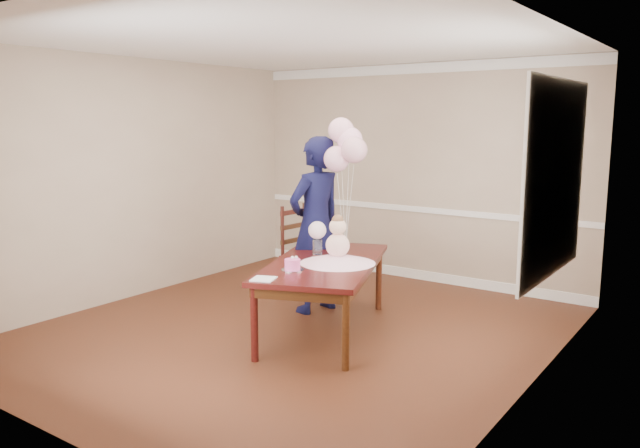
# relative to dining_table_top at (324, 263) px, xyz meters

# --- Properties ---
(floor) EXTENTS (4.50, 5.00, 0.00)m
(floor) POSITION_rel_dining_table_top_xyz_m (-0.26, -0.14, -0.67)
(floor) COLOR #37190D
(floor) RESTS_ON ground
(ceiling) EXTENTS (4.50, 5.00, 0.02)m
(ceiling) POSITION_rel_dining_table_top_xyz_m (-0.26, -0.14, 2.03)
(ceiling) COLOR white
(ceiling) RESTS_ON wall_back
(wall_back) EXTENTS (4.50, 0.02, 2.70)m
(wall_back) POSITION_rel_dining_table_top_xyz_m (-0.26, 2.36, 0.68)
(wall_back) COLOR tan
(wall_back) RESTS_ON floor
(wall_front) EXTENTS (4.50, 0.02, 2.70)m
(wall_front) POSITION_rel_dining_table_top_xyz_m (-0.26, -2.64, 0.68)
(wall_front) COLOR tan
(wall_front) RESTS_ON floor
(wall_left) EXTENTS (0.02, 5.00, 2.70)m
(wall_left) POSITION_rel_dining_table_top_xyz_m (-2.51, -0.14, 0.68)
(wall_left) COLOR tan
(wall_left) RESTS_ON floor
(wall_right) EXTENTS (0.02, 5.00, 2.70)m
(wall_right) POSITION_rel_dining_table_top_xyz_m (1.99, -0.14, 0.68)
(wall_right) COLOR tan
(wall_right) RESTS_ON floor
(chair_rail_trim) EXTENTS (4.50, 0.02, 0.07)m
(chair_rail_trim) POSITION_rel_dining_table_top_xyz_m (-0.26, 2.35, 0.23)
(chair_rail_trim) COLOR white
(chair_rail_trim) RESTS_ON wall_back
(crown_molding) EXTENTS (4.50, 0.02, 0.12)m
(crown_molding) POSITION_rel_dining_table_top_xyz_m (-0.26, 2.35, 1.96)
(crown_molding) COLOR white
(crown_molding) RESTS_ON wall_back
(baseboard_trim) EXTENTS (4.50, 0.02, 0.12)m
(baseboard_trim) POSITION_rel_dining_table_top_xyz_m (-0.26, 2.35, -0.61)
(baseboard_trim) COLOR white
(baseboard_trim) RESTS_ON floor
(window_frame) EXTENTS (0.02, 1.66, 1.56)m
(window_frame) POSITION_rel_dining_table_top_xyz_m (1.97, 0.36, 0.88)
(window_frame) COLOR white
(window_frame) RESTS_ON wall_right
(window_blinds) EXTENTS (0.01, 1.50, 1.40)m
(window_blinds) POSITION_rel_dining_table_top_xyz_m (1.95, 0.36, 0.88)
(window_blinds) COLOR white
(window_blinds) RESTS_ON wall_right
(dining_table_top) EXTENTS (1.53, 2.07, 0.05)m
(dining_table_top) POSITION_rel_dining_table_top_xyz_m (0.00, 0.00, 0.00)
(dining_table_top) COLOR black
(dining_table_top) RESTS_ON table_leg_fl
(table_apron) EXTENTS (1.41, 1.95, 0.09)m
(table_apron) POSITION_rel_dining_table_top_xyz_m (0.00, 0.00, -0.07)
(table_apron) COLOR black
(table_apron) RESTS_ON table_leg_fl
(table_leg_fl) EXTENTS (0.08, 0.08, 0.65)m
(table_leg_fl) POSITION_rel_dining_table_top_xyz_m (-0.06, -0.94, -0.35)
(table_leg_fl) COLOR black
(table_leg_fl) RESTS_ON floor
(table_leg_fr) EXTENTS (0.08, 0.08, 0.65)m
(table_leg_fr) POSITION_rel_dining_table_top_xyz_m (0.67, -0.66, -0.35)
(table_leg_fr) COLOR black
(table_leg_fr) RESTS_ON floor
(table_leg_bl) EXTENTS (0.08, 0.08, 0.65)m
(table_leg_bl) POSITION_rel_dining_table_top_xyz_m (-0.67, 0.66, -0.35)
(table_leg_bl) COLOR black
(table_leg_bl) RESTS_ON floor
(table_leg_br) EXTENTS (0.08, 0.08, 0.65)m
(table_leg_br) POSITION_rel_dining_table_top_xyz_m (0.06, 0.94, -0.35)
(table_leg_br) COLOR black
(table_leg_br) RESTS_ON floor
(baby_skirt) EXTENTS (0.91, 0.91, 0.09)m
(baby_skirt) POSITION_rel_dining_table_top_xyz_m (0.15, 0.01, 0.07)
(baby_skirt) COLOR #FFBBD9
(baby_skirt) RESTS_ON dining_table_top
(baby_torso) EXTENTS (0.22, 0.22, 0.22)m
(baby_torso) POSITION_rel_dining_table_top_xyz_m (0.15, 0.01, 0.19)
(baby_torso) COLOR #FC9FBE
(baby_torso) RESTS_ON baby_skirt
(baby_head) EXTENTS (0.16, 0.16, 0.16)m
(baby_head) POSITION_rel_dining_table_top_xyz_m (0.15, 0.01, 0.37)
(baby_head) COLOR beige
(baby_head) RESTS_ON baby_torso
(baby_hair) EXTENTS (0.11, 0.11, 0.11)m
(baby_hair) POSITION_rel_dining_table_top_xyz_m (0.15, 0.01, 0.42)
(baby_hair) COLOR brown
(baby_hair) RESTS_ON baby_head
(cake_platter) EXTENTS (0.26, 0.26, 0.01)m
(cake_platter) POSITION_rel_dining_table_top_xyz_m (-0.02, -0.46, 0.03)
(cake_platter) COLOR silver
(cake_platter) RESTS_ON dining_table_top
(birthday_cake) EXTENTS (0.18, 0.18, 0.09)m
(birthday_cake) POSITION_rel_dining_table_top_xyz_m (-0.02, -0.46, 0.08)
(birthday_cake) COLOR #F64DA6
(birthday_cake) RESTS_ON cake_platter
(cake_flower_a) EXTENTS (0.03, 0.03, 0.03)m
(cake_flower_a) POSITION_rel_dining_table_top_xyz_m (-0.02, -0.46, 0.14)
(cake_flower_a) COLOR white
(cake_flower_a) RESTS_ON birthday_cake
(cake_flower_b) EXTENTS (0.03, 0.03, 0.03)m
(cake_flower_b) POSITION_rel_dining_table_top_xyz_m (-0.01, -0.43, 0.14)
(cake_flower_b) COLOR silver
(cake_flower_b) RESTS_ON birthday_cake
(rose_vase_near) EXTENTS (0.12, 0.12, 0.15)m
(rose_vase_near) POSITION_rel_dining_table_top_xyz_m (-0.23, 0.21, 0.10)
(rose_vase_near) COLOR silver
(rose_vase_near) RESTS_ON dining_table_top
(roses_near) EXTENTS (0.18, 0.18, 0.18)m
(roses_near) POSITION_rel_dining_table_top_xyz_m (-0.23, 0.21, 0.26)
(roses_near) COLOR silver
(roses_near) RESTS_ON rose_vase_near
(napkin) EXTENTS (0.24, 0.24, 0.01)m
(napkin) POSITION_rel_dining_table_top_xyz_m (-0.02, -0.85, 0.03)
(napkin) COLOR white
(napkin) RESTS_ON dining_table_top
(balloon_weight) EXTENTS (0.05, 0.05, 0.02)m
(balloon_weight) POSITION_rel_dining_table_top_xyz_m (-0.10, 0.51, 0.03)
(balloon_weight) COLOR white
(balloon_weight) RESTS_ON dining_table_top
(balloon_a) EXTENTS (0.26, 0.26, 0.26)m
(balloon_a) POSITION_rel_dining_table_top_xyz_m (-0.18, 0.48, 0.95)
(balloon_a) COLOR #E7A4BD
(balloon_a) RESTS_ON balloon_ribbon_a
(balloon_b) EXTENTS (0.26, 0.26, 0.26)m
(balloon_b) POSITION_rel_dining_table_top_xyz_m (0.01, 0.50, 1.05)
(balloon_b) COLOR #DC9CAE
(balloon_b) RESTS_ON balloon_ribbon_b
(balloon_c) EXTENTS (0.26, 0.26, 0.26)m
(balloon_c) POSITION_rel_dining_table_top_xyz_m (-0.11, 0.60, 1.14)
(balloon_c) COLOR #FFB4D7
(balloon_c) RESTS_ON balloon_ribbon_c
(balloon_d) EXTENTS (0.26, 0.26, 0.26)m
(balloon_d) POSITION_rel_dining_table_top_xyz_m (-0.20, 0.59, 1.23)
(balloon_d) COLOR #FFB4CF
(balloon_d) RESTS_ON balloon_ribbon_d
(balloon_ribbon_a) EXTENTS (0.08, 0.03, 0.78)m
(balloon_ribbon_a) POSITION_rel_dining_table_top_xyz_m (-0.14, 0.49, 0.42)
(balloon_ribbon_a) COLOR white
(balloon_ribbon_a) RESTS_ON balloon_weight
(balloon_ribbon_b) EXTENTS (0.11, 0.02, 0.87)m
(balloon_ribbon_b) POSITION_rel_dining_table_top_xyz_m (-0.04, 0.51, 0.47)
(balloon_ribbon_b) COLOR silver
(balloon_ribbon_b) RESTS_ON balloon_weight
(balloon_ribbon_c) EXTENTS (0.02, 0.09, 0.96)m
(balloon_ribbon_c) POSITION_rel_dining_table_top_xyz_m (-0.10, 0.56, 0.52)
(balloon_ribbon_c) COLOR white
(balloon_ribbon_c) RESTS_ON balloon_weight
(balloon_ribbon_d) EXTENTS (0.11, 0.06, 1.05)m
(balloon_ribbon_d) POSITION_rel_dining_table_top_xyz_m (-0.15, 0.55, 0.56)
(balloon_ribbon_d) COLOR white
(balloon_ribbon_d) RESTS_ON balloon_weight
(dining_chair_seat) EXTENTS (0.49, 0.49, 0.05)m
(dining_chair_seat) POSITION_rel_dining_table_top_xyz_m (-0.84, 0.87, -0.21)
(dining_chair_seat) COLOR black
(dining_chair_seat) RESTS_ON chair_leg_fl
(chair_leg_fl) EXTENTS (0.04, 0.04, 0.44)m
(chair_leg_fl) POSITION_rel_dining_table_top_xyz_m (-1.04, 0.70, -0.45)
(chair_leg_fl) COLOR #3D1410
(chair_leg_fl) RESTS_ON floor
(chair_leg_fr) EXTENTS (0.04, 0.04, 0.44)m
(chair_leg_fr) POSITION_rel_dining_table_top_xyz_m (-0.67, 0.67, -0.45)
(chair_leg_fr) COLOR #3C1910
(chair_leg_fr) RESTS_ON floor
(chair_leg_bl) EXTENTS (0.04, 0.04, 0.44)m
(chair_leg_bl) POSITION_rel_dining_table_top_xyz_m (-1.01, 1.07, -0.45)
(chair_leg_bl) COLOR #3B1610
(chair_leg_bl) RESTS_ON floor
(chair_leg_br) EXTENTS (0.04, 0.04, 0.44)m
(chair_leg_br) POSITION_rel_dining_table_top_xyz_m (-0.64, 1.04, -0.45)
(chair_leg_br) COLOR #3E2111
(chair_leg_br) RESTS_ON floor
(chair_back_post_l) EXTENTS (0.04, 0.04, 0.58)m
(chair_back_post_l) POSITION_rel_dining_table_top_xyz_m (-1.06, 0.70, 0.09)
(chair_back_post_l) COLOR #35120E
(chair_back_post_l) RESTS_ON dining_chair_seat
(chair_back_post_r) EXTENTS (0.04, 0.04, 0.58)m
(chair_back_post_r) POSITION_rel_dining_table_top_xyz_m (-1.03, 1.07, 0.09)
(chair_back_post_r) COLOR #35190E
(chair_back_post_r) RESTS_ON dining_chair_seat
(chair_slat_low) EXTENTS (0.07, 0.41, 0.05)m
(chair_slat_low) POSITION_rel_dining_table_top_xyz_m (-1.04, 0.89, -0.03)
(chair_slat_low) COLOR #341B0E
(chair_slat_low) RESTS_ON dining_chair_seat
(chair_slat_mid) EXTENTS (0.07, 0.41, 0.05)m
(chair_slat_mid) POSITION_rel_dining_table_top_xyz_m (-1.04, 0.89, 0.13)
(chair_slat_mid) COLOR #3A1D0F
(chair_slat_mid) RESTS_ON dining_chair_seat
(chair_slat_top) EXTENTS (0.07, 0.41, 0.05)m
(chair_slat_top) POSITION_rel_dining_table_top_xyz_m (-1.04, 0.89, 0.30)
(chair_slat_top) COLOR #3E1510
(chair_slat_top) RESTS_ON dining_chair_seat
(woman) EXTENTS (0.58, 0.75, 1.85)m
(woman) POSITION_rel_dining_table_top_xyz_m (-0.47, 0.52, 0.25)
(woman) COLOR black
(woman) RESTS_ON floor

